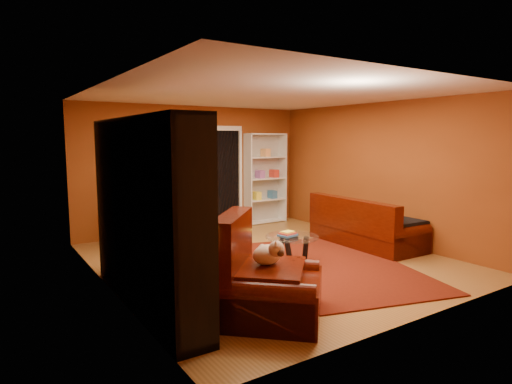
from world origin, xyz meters
TOP-DOWN VIEW (x-y plane):
  - floor at (0.00, 0.00)m, footprint 5.00×5.50m
  - ceiling at (0.00, 0.00)m, footprint 5.00×5.50m
  - wall_back at (0.00, 2.77)m, footprint 5.00×0.05m
  - wall_left at (-2.52, 0.00)m, footprint 0.05×5.50m
  - wall_right at (2.52, 0.00)m, footprint 0.05×5.50m
  - doorway at (0.60, 2.73)m, footprint 1.06×0.60m
  - rug at (0.23, -0.69)m, footprint 3.65×3.98m
  - media_unit at (-2.27, -0.76)m, footprint 0.47×2.82m
  - christmas_tree at (-1.19, 1.81)m, footprint 1.39×1.39m
  - gift_box_teal at (-1.51, 2.24)m, footprint 0.39×0.39m
  - gift_box_green at (-0.21, 1.62)m, footprint 0.35×0.35m
  - gift_box_red at (-0.50, 2.13)m, footprint 0.24×0.24m
  - white_bookshelf at (1.68, 2.57)m, footprint 0.97×0.35m
  - armchair at (-1.26, -1.83)m, footprint 1.65×1.65m
  - dog at (-1.27, -1.76)m, footprint 0.49×0.50m
  - sofa at (2.02, -0.18)m, footprint 1.00×2.11m
  - coffee_table at (0.18, -0.34)m, footprint 0.98×0.98m
  - acrylic_chair at (-0.54, 1.44)m, footprint 0.65×0.68m

SIDE VIEW (x-z plane):
  - floor at x=0.00m, z-range -0.05..0.00m
  - rug at x=0.23m, z-range 0.00..0.02m
  - gift_box_red at x=-0.50m, z-range 0.00..0.23m
  - gift_box_green at x=-0.21m, z-range 0.00..0.27m
  - gift_box_teal at x=-1.51m, z-range 0.00..0.30m
  - coffee_table at x=0.18m, z-range -0.04..0.48m
  - sofa at x=2.02m, z-range 0.00..0.90m
  - armchair at x=-1.26m, z-range 0.00..0.91m
  - acrylic_chair at x=-0.54m, z-range 0.00..0.96m
  - dog at x=-1.27m, z-range 0.53..0.83m
  - christmas_tree at x=-1.19m, z-range -0.03..1.98m
  - white_bookshelf at x=1.68m, z-range -0.03..2.07m
  - doorway at x=0.60m, z-range -0.03..2.13m
  - media_unit at x=-2.27m, z-range 0.00..2.16m
  - wall_back at x=0.00m, z-range 0.00..2.60m
  - wall_left at x=-2.52m, z-range 0.00..2.60m
  - wall_right at x=2.52m, z-range 0.00..2.60m
  - ceiling at x=0.00m, z-range 2.60..2.65m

